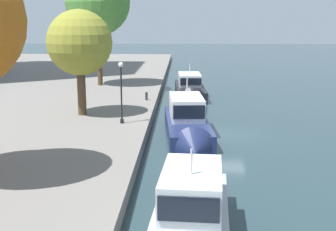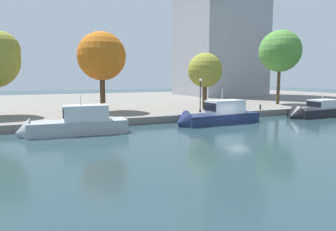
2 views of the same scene
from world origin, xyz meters
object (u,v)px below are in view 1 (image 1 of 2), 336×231
(mooring_bollard_0, at_px, (146,96))
(lamp_post, at_px, (121,89))
(motor_yacht_1, at_px, (188,126))
(tree_3, at_px, (100,3))
(tree_1, at_px, (81,41))
(motor_yacht_2, at_px, (190,91))

(mooring_bollard_0, distance_m, lamp_post, 9.43)
(motor_yacht_1, bearing_deg, tree_3, -157.78)
(motor_yacht_1, distance_m, tree_3, 22.54)
(lamp_post, height_order, tree_1, tree_1)
(motor_yacht_2, bearing_deg, motor_yacht_1, -4.10)
(tree_3, bearing_deg, motor_yacht_2, -103.83)
(lamp_post, distance_m, tree_1, 5.33)
(motor_yacht_2, relative_size, mooring_bollard_0, 14.39)
(motor_yacht_2, distance_m, tree_1, 16.41)
(motor_yacht_2, distance_m, lamp_post, 16.61)
(tree_1, relative_size, tree_3, 0.65)
(motor_yacht_1, relative_size, tree_3, 0.88)
(tree_3, bearing_deg, motor_yacht_1, -153.49)
(mooring_bollard_0, bearing_deg, motor_yacht_2, -32.25)
(mooring_bollard_0, distance_m, tree_1, 9.31)
(motor_yacht_2, relative_size, tree_1, 1.37)
(tree_1, bearing_deg, motor_yacht_2, -33.06)
(tree_1, xyz_separation_m, tree_3, (15.22, 1.29, 3.20))
(tree_1, distance_m, tree_3, 15.61)
(motor_yacht_1, distance_m, lamp_post, 5.32)
(lamp_post, bearing_deg, motor_yacht_2, -18.00)
(motor_yacht_2, xyz_separation_m, tree_3, (2.38, 9.65, 9.06))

